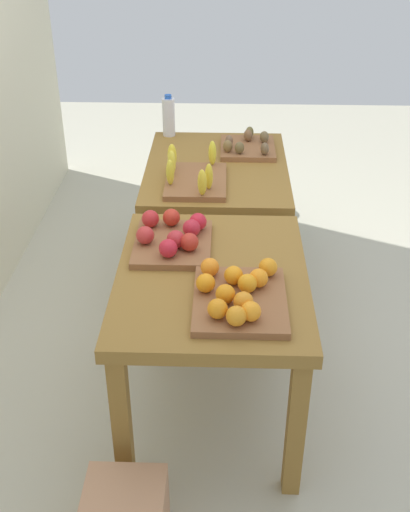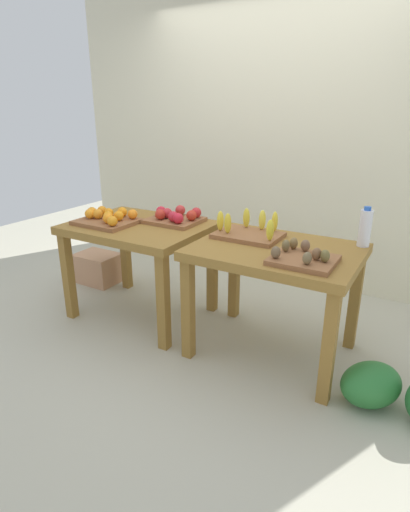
{
  "view_description": "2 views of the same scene",
  "coord_description": "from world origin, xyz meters",
  "px_view_note": "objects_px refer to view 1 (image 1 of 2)",
  "views": [
    {
      "loc": [
        -2.8,
        -0.05,
        2.22
      ],
      "look_at": [
        -0.09,
        0.04,
        0.56
      ],
      "focal_mm": 44.89,
      "sensor_mm": 36.0,
      "label": 1
    },
    {
      "loc": [
        1.42,
        -2.37,
        1.6
      ],
      "look_at": [
        0.05,
        -0.03,
        0.62
      ],
      "focal_mm": 28.82,
      "sensor_mm": 36.0,
      "label": 2
    }
  ],
  "objects_px": {
    "display_table_right": "(217,184)",
    "banana_crate": "(194,177)",
    "display_table_left": "(212,295)",
    "apple_bin": "(173,237)",
    "water_bottle": "(169,116)",
    "watermelon_pile": "(249,199)",
    "orange_bin": "(238,295)",
    "kiwi_bin": "(247,146)"
  },
  "relations": [
    {
      "from": "orange_bin",
      "to": "water_bottle",
      "type": "xyz_separation_m",
      "value": [
        1.8,
        0.41,
        0.08
      ]
    },
    {
      "from": "display_table_left",
      "to": "orange_bin",
      "type": "distance_m",
      "value": 0.29
    },
    {
      "from": "watermelon_pile",
      "to": "display_table_left",
      "type": "bearing_deg",
      "value": 173.45
    },
    {
      "from": "kiwi_bin",
      "to": "water_bottle",
      "type": "bearing_deg",
      "value": 63.37
    },
    {
      "from": "banana_crate",
      "to": "watermelon_pile",
      "type": "xyz_separation_m",
      "value": [
        1.1,
        -0.34,
        -0.67
      ]
    },
    {
      "from": "kiwi_bin",
      "to": "display_table_right",
      "type": "bearing_deg",
      "value": 141.76
    },
    {
      "from": "banana_crate",
      "to": "water_bottle",
      "type": "xyz_separation_m",
      "value": [
        0.72,
        0.19,
        0.08
      ]
    },
    {
      "from": "display_table_right",
      "to": "water_bottle",
      "type": "height_order",
      "value": "water_bottle"
    },
    {
      "from": "kiwi_bin",
      "to": "watermelon_pile",
      "type": "distance_m",
      "value": 0.91
    },
    {
      "from": "banana_crate",
      "to": "kiwi_bin",
      "type": "height_order",
      "value": "banana_crate"
    },
    {
      "from": "display_table_left",
      "to": "display_table_right",
      "type": "xyz_separation_m",
      "value": [
        1.12,
        0.0,
        0.0
      ]
    },
    {
      "from": "display_table_left",
      "to": "kiwi_bin",
      "type": "relative_size",
      "value": 2.89
    },
    {
      "from": "apple_bin",
      "to": "display_table_left",
      "type": "bearing_deg",
      "value": -140.9
    },
    {
      "from": "apple_bin",
      "to": "water_bottle",
      "type": "distance_m",
      "value": 1.38
    },
    {
      "from": "banana_crate",
      "to": "display_table_left",
      "type": "bearing_deg",
      "value": -172.43
    },
    {
      "from": "display_table_right",
      "to": "orange_bin",
      "type": "distance_m",
      "value": 1.35
    },
    {
      "from": "display_table_right",
      "to": "banana_crate",
      "type": "distance_m",
      "value": 0.31
    },
    {
      "from": "display_table_left",
      "to": "orange_bin",
      "type": "xyz_separation_m",
      "value": [
        -0.22,
        -0.11,
        0.15
      ]
    },
    {
      "from": "water_bottle",
      "to": "watermelon_pile",
      "type": "xyz_separation_m",
      "value": [
        0.38,
        -0.53,
        -0.75
      ]
    },
    {
      "from": "banana_crate",
      "to": "apple_bin",
      "type": "bearing_deg",
      "value": 174.6
    },
    {
      "from": "apple_bin",
      "to": "kiwi_bin",
      "type": "height_order",
      "value": "apple_bin"
    },
    {
      "from": "apple_bin",
      "to": "banana_crate",
      "type": "relative_size",
      "value": 0.89
    },
    {
      "from": "display_table_left",
      "to": "apple_bin",
      "type": "height_order",
      "value": "apple_bin"
    },
    {
      "from": "apple_bin",
      "to": "watermelon_pile",
      "type": "relative_size",
      "value": 0.56
    },
    {
      "from": "banana_crate",
      "to": "kiwi_bin",
      "type": "distance_m",
      "value": 0.56
    },
    {
      "from": "apple_bin",
      "to": "banana_crate",
      "type": "height_order",
      "value": "banana_crate"
    },
    {
      "from": "display_table_right",
      "to": "watermelon_pile",
      "type": "bearing_deg",
      "value": -14.92
    },
    {
      "from": "banana_crate",
      "to": "orange_bin",
      "type": "bearing_deg",
      "value": -168.49
    },
    {
      "from": "watermelon_pile",
      "to": "display_table_right",
      "type": "bearing_deg",
      "value": 165.08
    },
    {
      "from": "watermelon_pile",
      "to": "orange_bin",
      "type": "bearing_deg",
      "value": 176.84
    },
    {
      "from": "water_bottle",
      "to": "banana_crate",
      "type": "bearing_deg",
      "value": -164.97
    },
    {
      "from": "display_table_right",
      "to": "water_bottle",
      "type": "bearing_deg",
      "value": 33.39
    },
    {
      "from": "water_bottle",
      "to": "display_table_left",
      "type": "bearing_deg",
      "value": -169.01
    },
    {
      "from": "orange_bin",
      "to": "kiwi_bin",
      "type": "bearing_deg",
      "value": -2.62
    },
    {
      "from": "display_table_left",
      "to": "banana_crate",
      "type": "height_order",
      "value": "banana_crate"
    },
    {
      "from": "display_table_left",
      "to": "banana_crate",
      "type": "distance_m",
      "value": 0.89
    },
    {
      "from": "orange_bin",
      "to": "watermelon_pile",
      "type": "bearing_deg",
      "value": -3.16
    },
    {
      "from": "display_table_left",
      "to": "apple_bin",
      "type": "relative_size",
      "value": 2.59
    },
    {
      "from": "display_table_left",
      "to": "apple_bin",
      "type": "bearing_deg",
      "value": 39.1
    },
    {
      "from": "display_table_right",
      "to": "watermelon_pile",
      "type": "distance_m",
      "value": 1.02
    },
    {
      "from": "orange_bin",
      "to": "watermelon_pile",
      "type": "xyz_separation_m",
      "value": [
        2.18,
        -0.12,
        -0.67
      ]
    },
    {
      "from": "display_table_right",
      "to": "orange_bin",
      "type": "relative_size",
      "value": 2.36
    }
  ]
}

